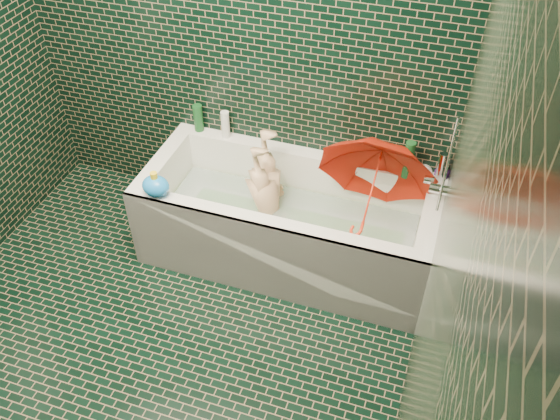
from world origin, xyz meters
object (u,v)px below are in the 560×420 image
(bath_toy, at_px, (156,186))
(umbrella, at_px, (372,190))
(child, at_px, (269,206))
(rubber_duck, at_px, (404,167))
(bathtub, at_px, (287,230))

(bath_toy, bearing_deg, umbrella, 15.14)
(child, relative_size, bath_toy, 5.92)
(rubber_duck, bearing_deg, bath_toy, -133.91)
(child, distance_m, rubber_duck, 0.83)
(bathtub, distance_m, umbrella, 0.62)
(bathtub, distance_m, rubber_duck, 0.78)
(child, bearing_deg, umbrella, 89.77)
(rubber_duck, xyz_separation_m, bath_toy, (-1.25, -0.64, 0.03))
(umbrella, xyz_separation_m, bath_toy, (-1.13, -0.35, 0.00))
(umbrella, xyz_separation_m, rubber_duck, (0.13, 0.30, -0.03))
(umbrella, distance_m, bath_toy, 1.18)
(child, distance_m, umbrella, 0.68)
(umbrella, height_order, bath_toy, umbrella)
(bathtub, relative_size, bath_toy, 10.74)
(bathtub, height_order, rubber_duck, rubber_duck)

